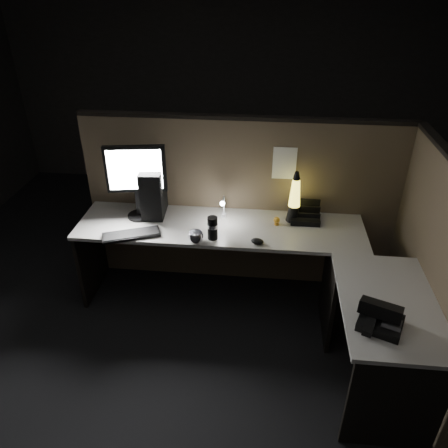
# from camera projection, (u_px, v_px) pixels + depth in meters

# --- Properties ---
(floor) EXTENTS (6.00, 6.00, 0.00)m
(floor) POSITION_uv_depth(u_px,v_px,m) (231.00, 348.00, 3.35)
(floor) COLOR black
(floor) RESTS_ON ground
(room_shell) EXTENTS (6.00, 6.00, 6.00)m
(room_shell) POSITION_uv_depth(u_px,v_px,m) (234.00, 148.00, 2.52)
(room_shell) COLOR silver
(room_shell) RESTS_ON ground
(partition_back) EXTENTS (2.66, 0.06, 1.50)m
(partition_back) POSITION_uv_depth(u_px,v_px,m) (242.00, 205.00, 3.76)
(partition_back) COLOR brown
(partition_back) RESTS_ON ground
(partition_right) EXTENTS (0.06, 1.66, 1.50)m
(partition_right) POSITION_uv_depth(u_px,v_px,m) (430.00, 273.00, 2.93)
(partition_right) COLOR brown
(partition_right) RESTS_ON ground
(desk) EXTENTS (2.60, 1.60, 0.73)m
(desk) POSITION_uv_depth(u_px,v_px,m) (259.00, 269.00, 3.25)
(desk) COLOR beige
(desk) RESTS_ON ground
(pc_tower) EXTENTS (0.20, 0.40, 0.40)m
(pc_tower) POSITION_uv_depth(u_px,v_px,m) (154.00, 189.00, 3.61)
(pc_tower) COLOR black
(pc_tower) RESTS_ON desk
(monitor) EXTENTS (0.48, 0.20, 0.61)m
(monitor) POSITION_uv_depth(u_px,v_px,m) (136.00, 175.00, 3.45)
(monitor) COLOR black
(monitor) RESTS_ON desk
(keyboard) EXTENTS (0.46, 0.29, 0.02)m
(keyboard) POSITION_uv_depth(u_px,v_px,m) (131.00, 235.00, 3.36)
(keyboard) COLOR black
(keyboard) RESTS_ON desk
(mouse) EXTENTS (0.11, 0.09, 0.04)m
(mouse) POSITION_uv_depth(u_px,v_px,m) (257.00, 241.00, 3.27)
(mouse) COLOR black
(mouse) RESTS_ON desk
(clip_lamp) EXTENTS (0.04, 0.16, 0.20)m
(clip_lamp) POSITION_uv_depth(u_px,v_px,m) (223.00, 207.00, 3.52)
(clip_lamp) COLOR white
(clip_lamp) RESTS_ON desk
(organizer) EXTENTS (0.24, 0.21, 0.18)m
(organizer) POSITION_uv_depth(u_px,v_px,m) (305.00, 215.00, 3.56)
(organizer) COLOR black
(organizer) RESTS_ON desk
(lava_lamp) EXTENTS (0.12, 0.12, 0.43)m
(lava_lamp) POSITION_uv_depth(u_px,v_px,m) (294.00, 201.00, 3.48)
(lava_lamp) COLOR black
(lava_lamp) RESTS_ON desk
(travel_mug) EXTENTS (0.08, 0.08, 0.18)m
(travel_mug) POSITION_uv_depth(u_px,v_px,m) (213.00, 228.00, 3.29)
(travel_mug) COLOR black
(travel_mug) RESTS_ON desk
(steel_mug) EXTENTS (0.14, 0.14, 0.09)m
(steel_mug) POSITION_uv_depth(u_px,v_px,m) (196.00, 237.00, 3.27)
(steel_mug) COLOR silver
(steel_mug) RESTS_ON desk
(figurine) EXTENTS (0.05, 0.05, 0.05)m
(figurine) POSITION_uv_depth(u_px,v_px,m) (277.00, 220.00, 3.49)
(figurine) COLOR orange
(figurine) RESTS_ON desk
(pinned_paper) EXTENTS (0.19, 0.00, 0.27)m
(pinned_paper) POSITION_uv_depth(u_px,v_px,m) (284.00, 163.00, 3.49)
(pinned_paper) COLOR white
(pinned_paper) RESTS_ON partition_back
(desk_phone) EXTENTS (0.30, 0.30, 0.14)m
(desk_phone) POSITION_uv_depth(u_px,v_px,m) (380.00, 317.00, 2.51)
(desk_phone) COLOR black
(desk_phone) RESTS_ON desk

